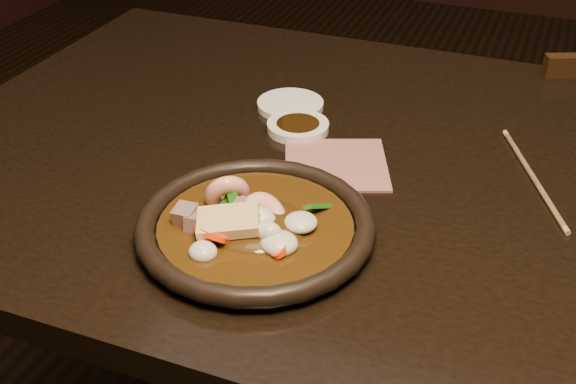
% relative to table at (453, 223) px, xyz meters
% --- Properties ---
extents(table, '(1.60, 0.90, 0.75)m').
position_rel_table_xyz_m(table, '(0.00, 0.00, 0.00)').
color(table, black).
rests_on(table, floor).
extents(plate, '(0.29, 0.29, 0.03)m').
position_rel_table_xyz_m(plate, '(-0.21, -0.23, 0.09)').
color(plate, black).
rests_on(plate, table).
extents(stirfry, '(0.17, 0.17, 0.07)m').
position_rel_table_xyz_m(stirfry, '(-0.21, -0.23, 0.10)').
color(stirfry, '#332009').
rests_on(stirfry, plate).
extents(soy_dish, '(0.10, 0.10, 0.01)m').
position_rel_table_xyz_m(soy_dish, '(-0.26, 0.05, 0.08)').
color(soy_dish, white).
rests_on(soy_dish, table).
extents(saucer_left, '(0.11, 0.11, 0.01)m').
position_rel_table_xyz_m(saucer_left, '(-0.30, 0.12, 0.08)').
color(saucer_left, white).
rests_on(saucer_left, table).
extents(chopsticks, '(0.11, 0.24, 0.01)m').
position_rel_table_xyz_m(chopsticks, '(0.09, 0.03, 0.08)').
color(chopsticks, tan).
rests_on(chopsticks, table).
extents(napkin, '(0.19, 0.19, 0.00)m').
position_rel_table_xyz_m(napkin, '(-0.17, -0.03, 0.08)').
color(napkin, '#935A5C').
rests_on(napkin, table).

